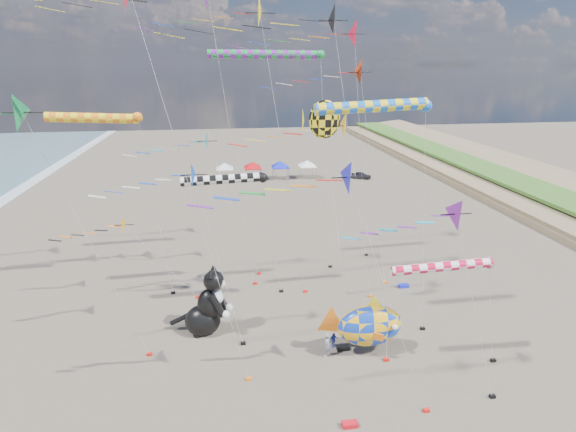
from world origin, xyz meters
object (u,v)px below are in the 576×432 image
Objects in this scene: cat_inflatable at (206,300)px; fish_inflatable at (369,326)px; parked_car at (361,175)px; person_adult at (328,345)px; child_blue at (333,340)px; child_green at (386,328)px.

fish_inflatable is (11.45, -4.62, -0.47)m from cat_inflatable.
fish_inflatable is 53.20m from parked_car.
fish_inflatable is at bearing -171.29° from parked_car.
person_adult is (8.53, -4.49, -1.90)m from cat_inflatable.
person_adult is 1.56× the size of child_blue.
fish_inflatable is 5.43× the size of child_blue.
child_blue is at bearing -153.29° from child_green.
fish_inflatable reaches higher than child_blue.
cat_inflatable is at bearing 175.43° from parked_car.
child_blue is at bearing 151.63° from fish_inflatable.
cat_inflatable reaches higher than fish_inflatable.
person_adult is 0.51× the size of parked_car.
cat_inflatable is 9.82m from person_adult.
fish_inflatable is 5.62× the size of child_green.
cat_inflatable is 53.58m from parked_car.
child_green is 0.97× the size of child_blue.
fish_inflatable is 3.56m from child_green.
cat_inflatable is 14.06m from child_green.
fish_inflatable is 3.47× the size of person_adult.
cat_inflatable is 12.36m from fish_inflatable.
child_green is (13.66, -2.46, -2.25)m from cat_inflatable.
child_blue is at bearing -6.09° from cat_inflatable.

